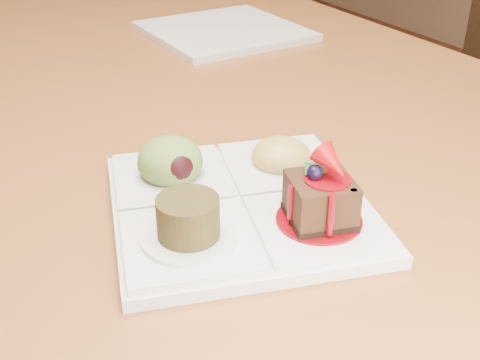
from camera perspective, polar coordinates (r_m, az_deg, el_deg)
dining_table at (r=1.03m, az=-11.13°, el=7.84°), size 1.00×1.80×0.75m
sampler_plate at (r=0.56m, az=-0.22°, el=-1.31°), size 0.29×0.29×0.09m
second_plate at (r=1.11m, az=-1.55°, el=13.94°), size 0.26×0.26×0.01m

